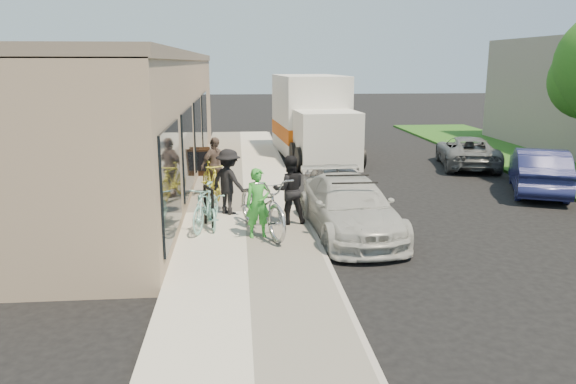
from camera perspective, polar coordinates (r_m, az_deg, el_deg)
name	(u,v)px	position (r m, az deg, el deg)	size (l,w,h in m)	color
ground	(342,253)	(11.94, 5.50, -6.15)	(120.00, 120.00, 0.00)	black
sidewalk	(245,214)	(14.59, -4.42, -2.24)	(3.00, 34.00, 0.15)	beige
curb	(304,213)	(14.69, 1.64, -2.14)	(0.12, 34.00, 0.13)	#A59E96
storefront	(144,117)	(19.40, -14.44, 7.35)	(3.60, 20.00, 4.22)	tan
bike_rack	(209,203)	(13.14, -8.06, -1.11)	(0.27, 0.65, 0.96)	black
sandwich_board	(203,162)	(19.22, -8.66, 3.06)	(0.65, 0.66, 0.93)	black
sedan_white	(350,207)	(13.03, 6.29, -1.54)	(2.09, 4.57, 1.34)	#B9B9B5
sedan_silver	(339,188)	(15.19, 5.18, 0.43)	(1.44, 3.57, 1.22)	gray
moving_truck	(312,121)	(23.81, 2.49, 7.22)	(3.05, 7.02, 3.37)	silver
far_car_blue	(539,171)	(18.75, 24.13, 2.00)	(1.46, 4.18, 1.38)	#191D4B
far_car_gray	(467,152)	(22.46, 17.72, 3.92)	(1.95, 4.23, 1.18)	#5B5E61
tandem_bike	(263,204)	(12.58, -2.59, -1.23)	(0.88, 2.53, 1.33)	#B0B0B2
woman_rider	(258,203)	(12.25, -3.06, -1.13)	(0.56, 0.37, 1.53)	green
man_standing	(289,190)	(13.28, 0.13, 0.24)	(0.80, 0.62, 1.64)	black
cruiser_bike_a	(206,206)	(13.05, -8.34, -1.46)	(0.49, 1.74, 1.05)	#88CCC4
cruiser_bike_b	(211,208)	(13.31, -7.86, -1.66)	(0.55, 1.57, 0.83)	#88CCC4
cruiser_bike_c	(211,180)	(16.00, -7.81, 1.22)	(0.48, 1.71, 1.03)	yellow
bystander_a	(229,182)	(14.20, -6.05, 1.05)	(1.07, 0.62, 1.66)	black
bystander_b	(215,166)	(16.24, -7.46, 2.59)	(0.99, 0.41, 1.69)	brown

